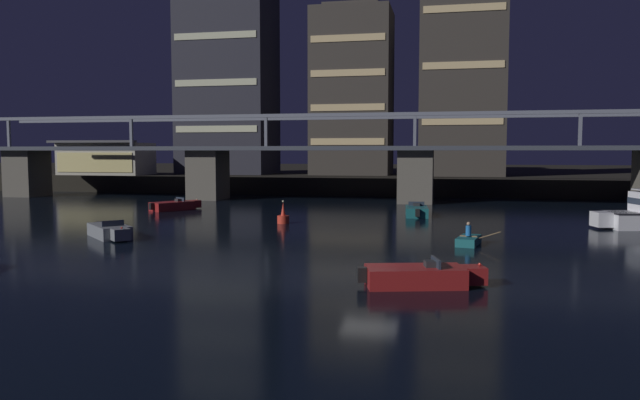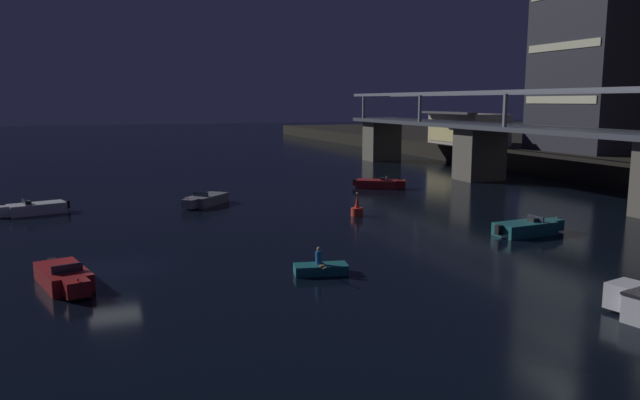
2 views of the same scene
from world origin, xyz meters
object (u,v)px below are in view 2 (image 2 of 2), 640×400
(speedboat_near_right, at_px, (64,277))
(speedboat_mid_center, at_px, (34,209))
(tower_west_low, at_px, (597,19))
(speedboat_mid_left, at_px, (528,228))
(speedboat_near_center, at_px, (205,200))
(waterfront_pavilion, at_px, (467,129))
(channel_buoy, at_px, (357,209))
(dinghy_with_paddler, at_px, (321,268))
(speedboat_mid_right, at_px, (379,184))

(speedboat_near_right, distance_m, speedboat_mid_center, 20.56)
(tower_west_low, relative_size, speedboat_near_right, 6.21)
(speedboat_near_right, relative_size, speedboat_mid_left, 0.99)
(tower_west_low, distance_m, speedboat_near_center, 53.84)
(tower_west_low, bearing_deg, waterfront_pavilion, -154.17)
(speedboat_near_right, bearing_deg, waterfront_pavilion, 131.16)
(tower_west_low, height_order, channel_buoy, tower_west_low)
(speedboat_near_center, height_order, dinghy_with_paddler, dinghy_with_paddler)
(speedboat_near_right, xyz_separation_m, dinghy_with_paddler, (2.27, 11.68, -0.14))
(speedboat_near_right, height_order, speedboat_mid_right, same)
(speedboat_mid_right, xyz_separation_m, channel_buoy, (12.66, -7.97, 0.06))
(speedboat_near_center, bearing_deg, speedboat_mid_left, 43.17)
(dinghy_with_paddler, bearing_deg, waterfront_pavilion, 139.75)
(speedboat_near_center, bearing_deg, speedboat_mid_right, 102.72)
(speedboat_mid_right, bearing_deg, dinghy_with_paddler, -31.38)
(speedboat_near_center, relative_size, channel_buoy, 2.53)
(speedboat_mid_center, height_order, dinghy_with_paddler, dinghy_with_paddler)
(waterfront_pavilion, relative_size, speedboat_near_center, 2.79)
(speedboat_mid_left, relative_size, dinghy_with_paddler, 1.89)
(tower_west_low, relative_size, speedboat_mid_left, 6.16)
(speedboat_near_center, relative_size, speedboat_mid_center, 0.86)
(speedboat_near_center, height_order, speedboat_near_right, same)
(channel_buoy, distance_m, dinghy_with_paddler, 15.60)
(tower_west_low, bearing_deg, speedboat_near_right, -63.02)
(speedboat_mid_left, height_order, speedboat_mid_center, same)
(speedboat_mid_right, xyz_separation_m, dinghy_with_paddler, (26.08, -15.91, -0.14))
(tower_west_low, relative_size, speedboat_mid_right, 6.72)
(speedboat_mid_center, distance_m, speedboat_mid_right, 30.53)
(speedboat_near_right, bearing_deg, speedboat_mid_left, 93.24)
(speedboat_mid_left, bearing_deg, speedboat_mid_center, -122.20)
(tower_west_low, distance_m, speedboat_mid_right, 37.30)
(waterfront_pavilion, distance_m, dinghy_with_paddler, 63.02)
(speedboat_mid_left, distance_m, speedboat_mid_right, 22.28)
(waterfront_pavilion, distance_m, speedboat_mid_right, 33.28)
(dinghy_with_paddler, bearing_deg, speedboat_mid_left, 103.81)
(speedboat_near_center, height_order, speedboat_mid_left, same)
(tower_west_low, distance_m, channel_buoy, 47.88)
(tower_west_low, xyz_separation_m, channel_buoy, (19.25, -40.11, -17.68))
(channel_buoy, bearing_deg, waterfront_pavilion, 136.60)
(speedboat_near_center, xyz_separation_m, channel_buoy, (8.69, 9.61, 0.06))
(speedboat_mid_left, bearing_deg, speedboat_near_center, -136.83)
(tower_west_low, bearing_deg, dinghy_with_paddler, -55.78)
(dinghy_with_paddler, bearing_deg, speedboat_near_right, -100.99)
(channel_buoy, xyz_separation_m, dinghy_with_paddler, (13.42, -7.94, -0.20))
(speedboat_mid_center, bearing_deg, waterfront_pavilion, 114.72)
(tower_west_low, height_order, dinghy_with_paddler, tower_west_low)
(speedboat_near_center, xyz_separation_m, speedboat_mid_center, (-0.54, -12.75, 0.00))
(speedboat_near_right, xyz_separation_m, speedboat_mid_left, (-1.54, 27.17, 0.00))
(speedboat_mid_left, relative_size, speedboat_mid_center, 1.01)
(tower_west_low, xyz_separation_m, dinghy_with_paddler, (32.68, -48.05, -17.88))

